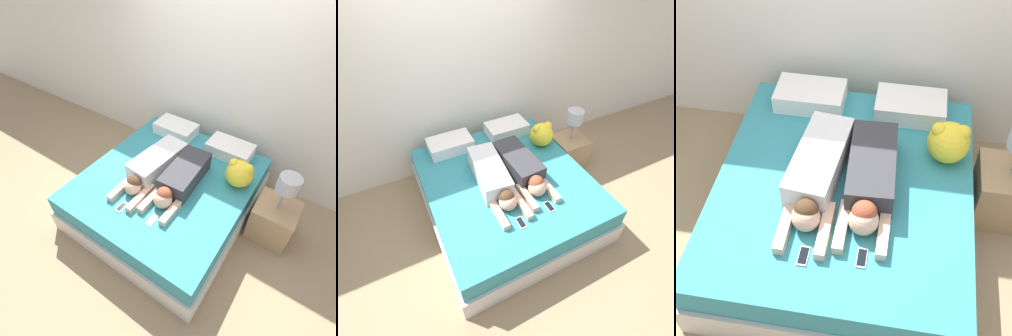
{
  "view_description": "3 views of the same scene",
  "coord_description": "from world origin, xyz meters",
  "views": [
    {
      "loc": [
        1.2,
        -1.76,
        2.67
      ],
      "look_at": [
        0.0,
        0.0,
        0.69
      ],
      "focal_mm": 28.0,
      "sensor_mm": 36.0,
      "label": 1
    },
    {
      "loc": [
        -0.96,
        -1.91,
        2.66
      ],
      "look_at": [
        0.0,
        0.0,
        0.69
      ],
      "focal_mm": 28.0,
      "sensor_mm": 36.0,
      "label": 2
    },
    {
      "loc": [
        0.34,
        -2.06,
        3.05
      ],
      "look_at": [
        0.0,
        0.0,
        0.69
      ],
      "focal_mm": 50.0,
      "sensor_mm": 36.0,
      "label": 3
    }
  ],
  "objects": [
    {
      "name": "ground_plane",
      "position": [
        0.0,
        0.0,
        0.0
      ],
      "size": [
        12.0,
        12.0,
        0.0
      ],
      "primitive_type": "plane",
      "color": "#9E8460"
    },
    {
      "name": "cell_phone_right",
      "position": [
        0.21,
        -0.58,
        0.54
      ],
      "size": [
        0.06,
        0.14,
        0.01
      ],
      "color": "silver",
      "rests_on": "bed"
    },
    {
      "name": "pillow_head_right",
      "position": [
        0.4,
        0.78,
        0.61
      ],
      "size": [
        0.55,
        0.34,
        0.16
      ],
      "color": "white",
      "rests_on": "bed"
    },
    {
      "name": "person_right",
      "position": [
        0.18,
        -0.04,
        0.65
      ],
      "size": [
        0.35,
        1.0,
        0.23
      ],
      "color": "#333338",
      "rests_on": "bed"
    },
    {
      "name": "wall_back",
      "position": [
        0.0,
        1.16,
        1.3
      ],
      "size": [
        12.0,
        0.06,
        2.6
      ],
      "color": "silver",
      "rests_on": "ground_plane"
    },
    {
      "name": "cell_phone_left",
      "position": [
        -0.15,
        -0.63,
        0.54
      ],
      "size": [
        0.06,
        0.14,
        0.01
      ],
      "color": "silver",
      "rests_on": "bed"
    },
    {
      "name": "bed",
      "position": [
        0.0,
        0.0,
        0.26
      ],
      "size": [
        1.84,
        2.03,
        0.54
      ],
      "color": "beige",
      "rests_on": "ground_plane"
    },
    {
      "name": "person_left",
      "position": [
        -0.18,
        -0.04,
        0.65
      ],
      "size": [
        0.38,
        1.08,
        0.23
      ],
      "color": "silver",
      "rests_on": "bed"
    },
    {
      "name": "plush_toy",
      "position": [
        0.69,
        0.36,
        0.7
      ],
      "size": [
        0.3,
        0.3,
        0.32
      ],
      "color": "yellow",
      "rests_on": "bed"
    },
    {
      "name": "nightstand",
      "position": [
        1.18,
        0.34,
        0.29
      ],
      "size": [
        0.44,
        0.44,
        0.92
      ],
      "color": "tan",
      "rests_on": "ground_plane"
    },
    {
      "name": "pillow_head_left",
      "position": [
        -0.4,
        0.78,
        0.61
      ],
      "size": [
        0.55,
        0.34,
        0.16
      ],
      "color": "white",
      "rests_on": "bed"
    }
  ]
}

